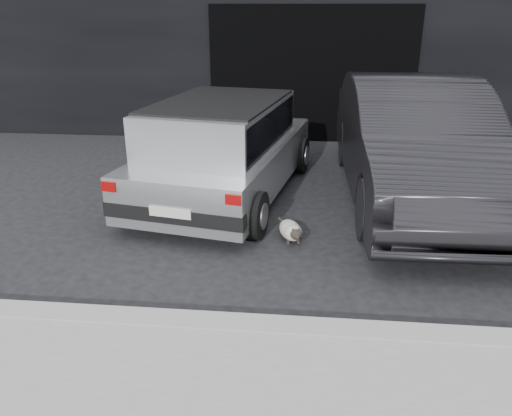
# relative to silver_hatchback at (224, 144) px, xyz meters

# --- Properties ---
(ground) EXTENTS (80.00, 80.00, 0.00)m
(ground) POSITION_rel_silver_hatchback_xyz_m (0.23, -0.66, -0.76)
(ground) COLOR black
(ground) RESTS_ON ground
(building_facade) EXTENTS (34.00, 4.00, 5.00)m
(building_facade) POSITION_rel_silver_hatchback_xyz_m (1.23, 5.34, 1.74)
(building_facade) COLOR black
(building_facade) RESTS_ON ground
(garage_opening) EXTENTS (4.00, 0.10, 2.60)m
(garage_opening) POSITION_rel_silver_hatchback_xyz_m (1.23, 3.33, 0.54)
(garage_opening) COLOR black
(garage_opening) RESTS_ON ground
(curb) EXTENTS (18.00, 0.25, 0.12)m
(curb) POSITION_rel_silver_hatchback_xyz_m (1.23, -3.26, -0.70)
(curb) COLOR gray
(curb) RESTS_ON ground
(silver_hatchback) EXTENTS (2.40, 4.02, 1.39)m
(silver_hatchback) POSITION_rel_silver_hatchback_xyz_m (0.00, 0.00, 0.00)
(silver_hatchback) COLOR #BABDBF
(silver_hatchback) RESTS_ON ground
(second_car) EXTENTS (1.86, 5.07, 1.66)m
(second_car) POSITION_rel_silver_hatchback_xyz_m (2.63, 0.17, 0.07)
(second_car) COLOR black
(second_car) RESTS_ON ground
(cat_siamese) EXTENTS (0.37, 0.69, 0.25)m
(cat_siamese) POSITION_rel_silver_hatchback_xyz_m (1.01, -1.40, -0.65)
(cat_siamese) COLOR beige
(cat_siamese) RESTS_ON ground
(cat_white) EXTENTS (0.74, 0.34, 0.35)m
(cat_white) POSITION_rel_silver_hatchback_xyz_m (0.32, -1.33, -0.59)
(cat_white) COLOR silver
(cat_white) RESTS_ON ground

